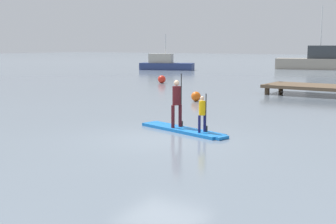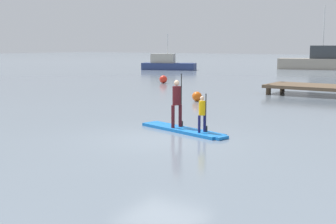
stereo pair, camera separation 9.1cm
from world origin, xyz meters
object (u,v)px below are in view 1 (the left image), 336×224
fishing_boat_green_midground (165,64)px  mooring_buoy_mid (162,79)px  paddler_adult (177,100)px  trawler_grey_distant (321,61)px  mooring_buoy_near (196,96)px  paddleboard_near (183,130)px  paddler_child_solo (202,112)px

fishing_boat_green_midground → mooring_buoy_mid: (9.84, -15.05, -0.37)m
paddler_adult → trawler_grey_distant: size_ratio=0.18×
paddler_adult → mooring_buoy_mid: size_ratio=3.07×
mooring_buoy_near → trawler_grey_distant: bearing=95.1°
paddleboard_near → fishing_boat_green_midground: 36.94m
paddleboard_near → mooring_buoy_mid: bearing=126.5°
paddleboard_near → fishing_boat_green_midground: size_ratio=0.57×
paddler_child_solo → fishing_boat_green_midground: 37.58m
mooring_buoy_near → mooring_buoy_mid: mooring_buoy_mid is taller
paddler_child_solo → mooring_buoy_near: bearing=121.4°
paddleboard_near → fishing_boat_green_midground: (-21.13, 30.30, 0.61)m
paddleboard_near → trawler_grey_distant: (-6.75, 41.20, 0.96)m
fishing_boat_green_midground → trawler_grey_distant: 18.05m
trawler_grey_distant → mooring_buoy_near: (3.03, -33.97, -0.76)m
paddleboard_near → fishing_boat_green_midground: fishing_boat_green_midground is taller
paddleboard_near → mooring_buoy_near: size_ratio=7.27×
paddler_adult → mooring_buoy_mid: 18.73m
mooring_buoy_near → paddler_adult: bearing=-64.5°
paddleboard_near → paddler_adult: (-0.31, 0.09, 0.95)m
paddler_child_solo → mooring_buoy_mid: 19.64m
paddleboard_near → mooring_buoy_mid: 18.98m
trawler_grey_distant → mooring_buoy_near: 34.11m
fishing_boat_green_midground → mooring_buoy_near: size_ratio=12.81×
paddler_adult → paddler_child_solo: 1.20m
paddleboard_near → mooring_buoy_near: 8.13m
trawler_grey_distant → mooring_buoy_mid: trawler_grey_distant is taller
paddleboard_near → paddler_child_solo: bearing=-13.9°
trawler_grey_distant → mooring_buoy_mid: (-4.54, -25.95, -0.72)m
fishing_boat_green_midground → mooring_buoy_near: 28.90m
paddler_adult → mooring_buoy_mid: bearing=125.9°
paddleboard_near → mooring_buoy_near: mooring_buoy_near is taller
trawler_grey_distant → fishing_boat_green_midground: bearing=-142.8°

